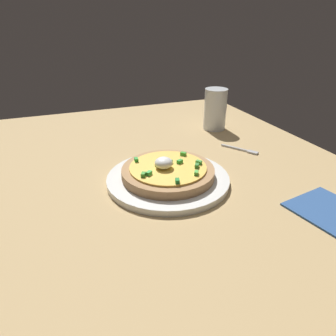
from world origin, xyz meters
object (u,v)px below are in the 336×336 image
Objects in this scene: plate at (168,179)px; fork at (243,150)px; pizza at (168,171)px; napkin at (329,210)px; cup_near at (215,112)px.

fork is at bearing 109.14° from plate.
pizza is (0.02, -0.04, 1.95)cm from plate.
napkin is at bearing 48.26° from plate.
pizza is 32.64cm from napkin.
cup_near is at bearing 135.97° from pizza.
plate is at bearing -44.01° from cup_near.
fork is at bearing 109.16° from pizza.
napkin is (49.37, -2.50, -5.49)cm from cup_near.
pizza is 2.16× the size of fork.
fork is at bearing 178.15° from napkin.
pizza is 1.64× the size of napkin.
plate is 1.33× the size of pizza.
cup_near is (-27.71, 26.77, 4.99)cm from plate.
pizza reaches higher than plate.
fork is (-8.79, 25.29, -2.40)cm from pizza.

